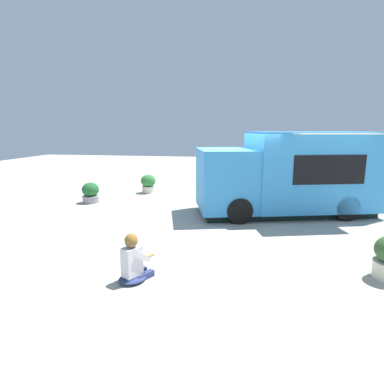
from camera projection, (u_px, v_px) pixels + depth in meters
The scene contains 5 objects.
ground_plane at pixel (234, 213), 10.02m from camera, with size 40.00×40.00×0.00m, color #B1AE9D.
food_truck at pixel (290, 175), 9.79m from camera, with size 3.43×5.79×2.55m.
person_customer at pixel (133, 261), 5.51m from camera, with size 0.76×0.65×0.88m.
planter_flowering_far at pixel (91, 193), 11.38m from camera, with size 0.61×0.61×0.74m.
planter_flowering_side at pixel (148, 183), 13.13m from camera, with size 0.62×0.62×0.77m.
Camera 1 is at (9.77, 0.33, 2.64)m, focal length 29.43 mm.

